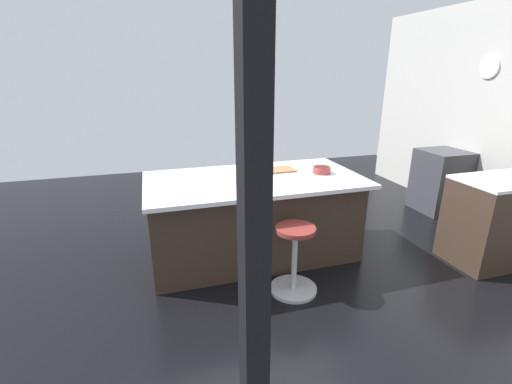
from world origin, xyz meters
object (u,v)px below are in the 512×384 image
Objects in this scene: oven_range at (440,181)px; apple_red at (264,165)px; stool_by_window at (294,261)px; cutting_board at (278,170)px; fruit_bowl at (322,170)px; kitchen_island at (253,217)px.

oven_range is 2.84m from apple_red.
stool_by_window is (2.81, 1.29, -0.14)m from oven_range.
cutting_board is 0.48m from fruit_bowl.
fruit_bowl is (-0.42, 0.23, 0.03)m from cutting_board.
kitchen_island is 3.43× the size of stool_by_window.
oven_range is 2.46× the size of cutting_board.
apple_red reaches higher than oven_range.
cutting_board is at bearing -155.50° from kitchen_island.
cutting_board is 1.87× the size of fruit_bowl.
fruit_bowl is (-0.58, -0.69, 0.64)m from stool_by_window.
stool_by_window is 1.79× the size of cutting_board.
kitchen_island is 0.89m from fruit_bowl.
kitchen_island is at bearing 49.09° from apple_red.
apple_red is at bearing -130.91° from kitchen_island.
oven_range is 2.71m from cutting_board.
kitchen_island is 0.80m from stool_by_window.
cutting_board reaches higher than oven_range.
fruit_bowl is at bearing 173.93° from kitchen_island.
fruit_bowl is at bearing 151.45° from cutting_board.
apple_red is (2.78, 0.30, 0.52)m from oven_range.
oven_range is at bearing -170.01° from kitchen_island.
apple_red is (-0.19, -0.22, 0.51)m from kitchen_island.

